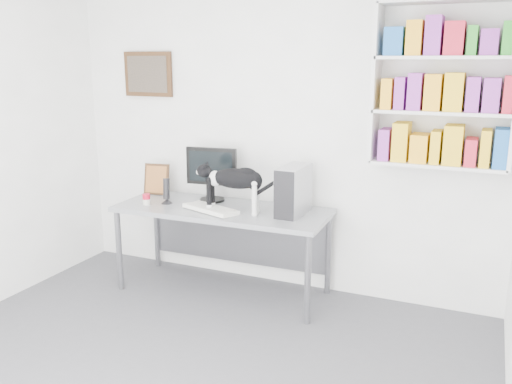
% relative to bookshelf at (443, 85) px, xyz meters
% --- Properties ---
extents(room, '(4.01, 4.01, 2.70)m').
position_rel_bookshelf_xyz_m(room, '(-1.40, -1.85, -0.50)').
color(room, '#4A4A4F').
rests_on(room, ground).
extents(bookshelf, '(1.03, 0.28, 1.24)m').
position_rel_bookshelf_xyz_m(bookshelf, '(0.00, 0.00, 0.00)').
color(bookshelf, silver).
rests_on(bookshelf, room).
extents(wall_art, '(0.52, 0.04, 0.42)m').
position_rel_bookshelf_xyz_m(wall_art, '(-2.70, 0.12, 0.05)').
color(wall_art, '#482E17').
rests_on(wall_art, room).
extents(desk, '(1.88, 0.77, 0.78)m').
position_rel_bookshelf_xyz_m(desk, '(-1.73, -0.26, -1.46)').
color(desk, gray).
rests_on(desk, room).
extents(monitor, '(0.50, 0.28, 0.50)m').
position_rel_bookshelf_xyz_m(monitor, '(-1.92, -0.08, -0.82)').
color(monitor, black).
rests_on(monitor, desk).
extents(keyboard, '(0.55, 0.35, 0.04)m').
position_rel_bookshelf_xyz_m(keyboard, '(-1.77, -0.40, -1.05)').
color(keyboard, white).
rests_on(keyboard, desk).
extents(pc_tower, '(0.20, 0.42, 0.41)m').
position_rel_bookshelf_xyz_m(pc_tower, '(-1.09, -0.21, -0.87)').
color(pc_tower, '#A4A4A8').
rests_on(pc_tower, desk).
extents(speaker, '(0.13, 0.13, 0.24)m').
position_rel_bookshelf_xyz_m(speaker, '(-2.25, -0.33, -0.95)').
color(speaker, black).
rests_on(speaker, desk).
extents(leaning_print, '(0.26, 0.14, 0.30)m').
position_rel_bookshelf_xyz_m(leaning_print, '(-2.53, -0.07, -0.92)').
color(leaning_print, '#482E17').
rests_on(leaning_print, desk).
extents(soup_can, '(0.07, 0.07, 0.10)m').
position_rel_bookshelf_xyz_m(soup_can, '(-2.39, -0.44, -1.02)').
color(soup_can, red).
rests_on(soup_can, desk).
extents(cat, '(0.66, 0.25, 0.40)m').
position_rel_bookshelf_xyz_m(cat, '(-1.56, -0.36, -0.87)').
color(cat, black).
rests_on(cat, desk).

